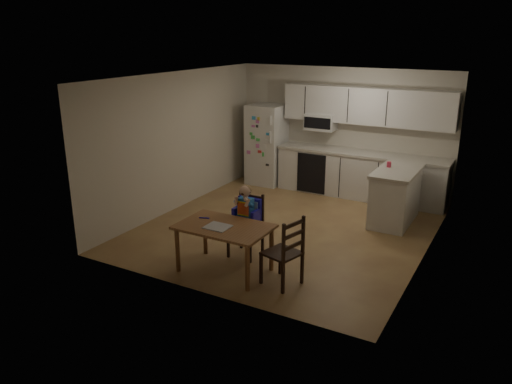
{
  "coord_description": "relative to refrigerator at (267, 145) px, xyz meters",
  "views": [
    {
      "loc": [
        3.36,
        -7.11,
        3.18
      ],
      "look_at": [
        0.09,
        -1.25,
        1.0
      ],
      "focal_mm": 35.0,
      "sensor_mm": 36.0,
      "label": 1
    }
  ],
  "objects": [
    {
      "name": "napkin",
      "position": [
        1.43,
        -4.09,
        -0.17
      ],
      "size": [
        0.32,
        0.28,
        0.01
      ],
      "primitive_type": "cube",
      "color": "#BCBCC1",
      "rests_on": "dining_table"
    },
    {
      "name": "dining_table",
      "position": [
        1.48,
        -4.0,
        -0.27
      ],
      "size": [
        1.25,
        0.8,
        0.67
      ],
      "color": "brown",
      "rests_on": "ground"
    },
    {
      "name": "kitchen_run",
      "position": [
        2.05,
        0.09,
        0.03
      ],
      "size": [
        3.37,
        0.62,
        2.15
      ],
      "color": "silver",
      "rests_on": "ground"
    },
    {
      "name": "refrigerator",
      "position": [
        0.0,
        0.0,
        0.0
      ],
      "size": [
        0.72,
        0.7,
        1.7
      ],
      "primitive_type": "cube",
      "color": "silver",
      "rests_on": "ground"
    },
    {
      "name": "chair_side",
      "position": [
        2.42,
        -3.97,
        -0.31
      ],
      "size": [
        0.51,
        0.51,
        0.95
      ],
      "rotation": [
        0.0,
        0.0,
        -1.83
      ],
      "color": "black",
      "rests_on": "ground"
    },
    {
      "name": "red_cup",
      "position": [
        2.86,
        -0.89,
        0.14
      ],
      "size": [
        0.07,
        0.07,
        0.09
      ],
      "primitive_type": "cylinder",
      "color": "#D22D4B",
      "rests_on": "kitchen_island"
    },
    {
      "name": "chair_booster",
      "position": [
        1.48,
        -3.38,
        -0.19
      ],
      "size": [
        0.41,
        0.41,
        1.09
      ],
      "rotation": [
        0.0,
        0.0,
        -0.0
      ],
      "color": "black",
      "rests_on": "ground"
    },
    {
      "name": "toddler_spoon",
      "position": [
        1.08,
        -3.91,
        -0.17
      ],
      "size": [
        0.12,
        0.06,
        0.02
      ],
      "primitive_type": "cylinder",
      "rotation": [
        0.0,
        1.57,
        0.35
      ],
      "color": "#241CC8",
      "rests_on": "dining_table"
    },
    {
      "name": "room",
      "position": [
        1.55,
        -1.67,
        0.4
      ],
      "size": [
        4.52,
        5.01,
        2.51
      ],
      "color": "brown",
      "rests_on": "ground"
    },
    {
      "name": "kitchen_island",
      "position": [
        3.04,
        -0.99,
        -0.38
      ],
      "size": [
        0.67,
        1.27,
        0.94
      ],
      "color": "silver",
      "rests_on": "ground"
    }
  ]
}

